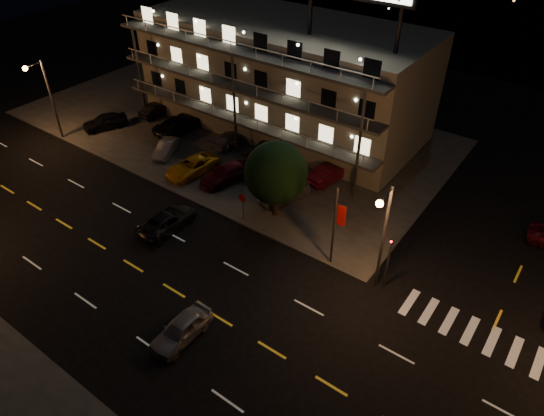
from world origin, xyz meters
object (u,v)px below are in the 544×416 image
Objects in this scene: road_car_east at (181,329)px; lot_car_7 at (230,139)px; tree at (275,174)px; lot_car_4 at (285,191)px; lot_car_2 at (192,167)px; road_car_west at (168,220)px.

lot_car_7 is at bearing 122.61° from road_car_east.
tree is 1.42× the size of lot_car_4.
lot_car_4 is (8.86, 1.57, 0.06)m from lot_car_2.
lot_car_7 is (-10.04, 6.42, -3.07)m from tree.
lot_car_4 is (-0.54, 2.07, -2.97)m from tree.
lot_car_2 is 17.96m from road_car_east.
tree reaches higher than road_car_west.
road_car_east is (2.49, -12.95, -3.15)m from tree.
tree is 12.31m from lot_car_7.
lot_car_4 reaches higher than road_car_east.
road_car_west is (3.67, -6.53, -0.16)m from lot_car_2.
lot_car_7 is (-0.63, 5.92, -0.05)m from lot_car_2.
lot_car_4 is 15.33m from road_car_east.
tree is 13.56m from road_car_east.
road_car_east is at bearing -79.10° from tree.
lot_car_7 is 1.05× the size of road_car_east.
road_car_west is at bearing 105.07° from lot_car_7.
lot_car_2 is at bearing -149.41° from lot_car_4.
road_car_east reaches higher than road_car_west.
lot_car_7 is at bearing -70.23° from road_car_west.
lot_car_7 is at bearing 147.41° from tree.
road_car_east is at bearing 140.59° from road_car_west.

